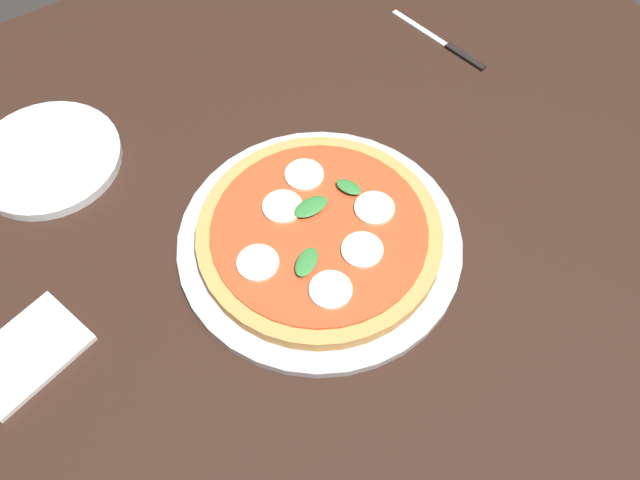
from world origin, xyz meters
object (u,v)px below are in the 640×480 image
Objects in this scene: dining_table at (308,263)px; knife at (449,47)px; pizza at (321,233)px; plate_white at (47,158)px; napkin at (26,354)px; serving_tray at (320,242)px.

knife reaches higher than dining_table.
plate_white is at bearing -52.12° from pizza.
plate_white is 1.52× the size of napkin.
serving_tray is at bearing 28.45° from knife.
pizza is 1.66× the size of knife.
serving_tray is 0.02m from pizza.
serving_tray is at bearing 171.62° from napkin.
napkin is (0.36, -0.02, 0.09)m from dining_table.
pizza reaches higher than plate_white.
napkin is at bearing -3.61° from dining_table.
napkin is 0.72× the size of knife.
knife is at bearing -151.52° from pizza.
napkin is (0.36, -0.05, -0.00)m from serving_tray.
serving_tray is 0.39m from plate_white.
pizza is 2.32× the size of napkin.
plate_white is (0.24, -0.31, -0.02)m from pizza.
serving_tray is 1.78× the size of plate_white.
dining_table is 0.37m from napkin.
serving_tray is at bearing 90.82° from dining_table.
dining_table is 0.38m from plate_white.
serving_tray is 1.95× the size of knife.
pizza is 0.39m from plate_white.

